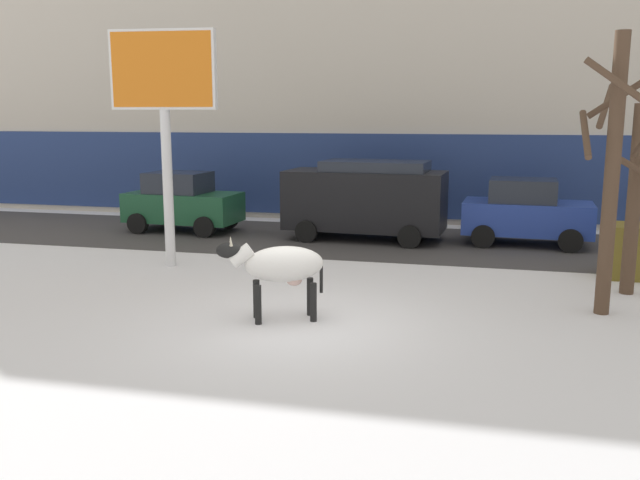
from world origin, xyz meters
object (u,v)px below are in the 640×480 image
pedestrian_near_billboard (354,198)px  car_blue_hatchback (526,212)px  car_darkgreen_hatchback (182,202)px  bare_tree_left_lot (632,189)px  car_black_van (366,198)px  bare_tree_right_lot (613,166)px  cow_holstein (281,265)px  billboard (163,85)px

pedestrian_near_billboard → car_blue_hatchback: bearing=-23.7°
pedestrian_near_billboard → car_darkgreen_hatchback: bearing=-152.7°
pedestrian_near_billboard → bare_tree_left_lot: (7.10, -7.43, 1.29)m
car_black_van → bare_tree_right_lot: (5.57, -6.41, 1.47)m
car_darkgreen_hatchback → car_black_van: car_black_van is taller
car_darkgreen_hatchback → pedestrian_near_billboard: bearing=27.3°
car_darkgreen_hatchback → bare_tree_left_lot: size_ratio=0.84×
cow_holstein → bare_tree_left_lot: bearing=28.4°
car_blue_hatchback → bare_tree_left_lot: bearing=-71.3°
cow_holstein → car_darkgreen_hatchback: (-5.78, 8.26, -0.07)m
cow_holstein → car_black_van: (0.08, 8.19, 0.24)m
car_blue_hatchback → bare_tree_left_lot: 5.48m
car_blue_hatchback → pedestrian_near_billboard: size_ratio=2.08×
car_darkgreen_hatchback → pedestrian_near_billboard: (5.00, 2.58, -0.05)m
cow_holstein → bare_tree_left_lot: bare_tree_left_lot is taller
car_black_van → pedestrian_near_billboard: 2.81m
cow_holstein → pedestrian_near_billboard: 10.87m
car_black_van → pedestrian_near_billboard: bearing=108.0°
cow_holstein → bare_tree_right_lot: 6.16m
car_darkgreen_hatchback → pedestrian_near_billboard: car_darkgreen_hatchback is taller
billboard → car_darkgreen_hatchback: size_ratio=1.55×
car_black_van → car_darkgreen_hatchback: bearing=179.3°
billboard → car_blue_hatchback: (8.52, 4.91, -3.39)m
car_darkgreen_hatchback → car_black_van: (5.86, -0.07, 0.32)m
cow_holstein → car_blue_hatchback: 9.65m
car_blue_hatchback → car_darkgreen_hatchback: bearing=-178.8°
cow_holstein → billboard: bearing=137.6°
bare_tree_right_lot → cow_holstein: bearing=-162.5°
pedestrian_near_billboard → bare_tree_right_lot: (6.43, -9.06, 1.84)m
cow_holstein → billboard: 6.25m
cow_holstein → billboard: (-3.92, 3.57, 3.31)m
cow_holstein → car_blue_hatchback: size_ratio=0.53×
car_black_van → bare_tree_left_lot: bare_tree_left_lot is taller
car_darkgreen_hatchback → bare_tree_right_lot: (11.43, -6.47, 1.79)m
car_darkgreen_hatchback → car_black_van: bearing=-0.7°
cow_holstein → car_darkgreen_hatchback: 10.08m
cow_holstein → car_black_van: size_ratio=0.40×
cow_holstein → car_blue_hatchback: car_blue_hatchback is taller
cow_holstein → billboard: billboard is taller
bare_tree_right_lot → bare_tree_left_lot: bearing=67.8°
cow_holstein → car_blue_hatchback: (4.60, 8.48, -0.07)m
car_black_van → bare_tree_right_lot: bearing=-49.0°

